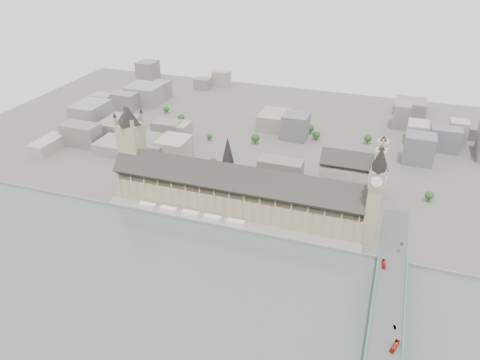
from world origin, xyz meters
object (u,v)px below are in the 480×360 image
(westminster_abbey, at_px, (353,174))
(car_silver, at_px, (395,327))
(elizabeth_tower, at_px, (375,190))
(westminster_bridge, at_px, (387,313))
(red_bus_north, at_px, (384,264))
(red_bus_south, at_px, (395,346))
(victoria_tower, at_px, (132,145))
(car_approach, at_px, (402,244))
(palace_of_westminster, at_px, (235,192))

(westminster_abbey, bearing_deg, car_silver, -74.21)
(elizabeth_tower, bearing_deg, westminster_bridge, -75.89)
(westminster_bridge, relative_size, car_silver, 83.19)
(elizabeth_tower, bearing_deg, car_silver, -75.37)
(red_bus_north, relative_size, red_bus_south, 0.93)
(westminster_abbey, height_order, car_silver, westminster_abbey)
(elizabeth_tower, height_order, red_bus_north, elizabeth_tower)
(westminster_bridge, distance_m, red_bus_south, 38.68)
(elizabeth_tower, relative_size, victoria_tower, 1.07)
(westminster_abbey, relative_size, car_approach, 12.41)
(car_silver, relative_size, car_approach, 0.71)
(westminster_abbey, bearing_deg, red_bus_north, -71.40)
(westminster_bridge, relative_size, westminster_abbey, 4.78)
(victoria_tower, relative_size, westminster_abbey, 1.47)
(car_approach, bearing_deg, palace_of_westminster, -174.09)
(victoria_tower, bearing_deg, car_approach, -5.07)
(westminster_bridge, height_order, red_bus_south, red_bus_south)
(victoria_tower, relative_size, car_silver, 25.60)
(palace_of_westminster, bearing_deg, westminster_bridge, -33.49)
(elizabeth_tower, height_order, car_silver, elizabeth_tower)
(palace_of_westminster, height_order, westminster_bridge, palace_of_westminster)
(car_approach, bearing_deg, victoria_tower, -172.57)
(red_bus_north, xyz_separation_m, car_silver, (12.72, -69.95, -0.92))
(palace_of_westminster, relative_size, victoria_tower, 2.65)
(westminster_bridge, bearing_deg, car_silver, -72.71)
(car_silver, height_order, car_approach, car_approach)
(elizabeth_tower, relative_size, red_bus_south, 8.89)
(westminster_bridge, distance_m, car_silver, 20.13)
(victoria_tower, height_order, westminster_abbey, victoria_tower)
(palace_of_westminster, bearing_deg, elizabeth_tower, -4.85)
(red_bus_south, bearing_deg, westminster_bridge, 117.56)
(car_approach, bearing_deg, red_bus_north, -97.71)
(elizabeth_tower, distance_m, westminster_abbey, 96.91)
(elizabeth_tower, xyz_separation_m, red_bus_south, (30.48, -133.02, -46.15))
(car_silver, bearing_deg, elizabeth_tower, 87.63)
(car_silver, bearing_deg, westminster_bridge, 90.29)
(elizabeth_tower, height_order, red_bus_south, elizabeth_tower)
(red_bus_south, bearing_deg, victoria_tower, 170.29)
(victoria_tower, height_order, car_silver, victoria_tower)
(red_bus_south, bearing_deg, red_bus_north, 116.36)
(palace_of_westminster, xyz_separation_m, westminster_abbey, (110.92, 75.30, 2.38))
(elizabeth_tower, distance_m, red_bus_south, 144.06)
(car_approach, bearing_deg, westminster_bridge, -81.63)
(palace_of_westminster, relative_size, red_bus_south, 21.91)
(victoria_tower, xyz_separation_m, red_bus_north, (277.01, -61.96, -43.39))
(westminster_abbey, distance_m, car_silver, 209.27)
(palace_of_westminster, distance_m, car_silver, 209.88)
(victoria_tower, distance_m, red_bus_north, 287.15)
(westminster_bridge, bearing_deg, elizabeth_tower, 104.11)
(westminster_bridge, xyz_separation_m, car_silver, (5.73, -18.41, 5.77))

